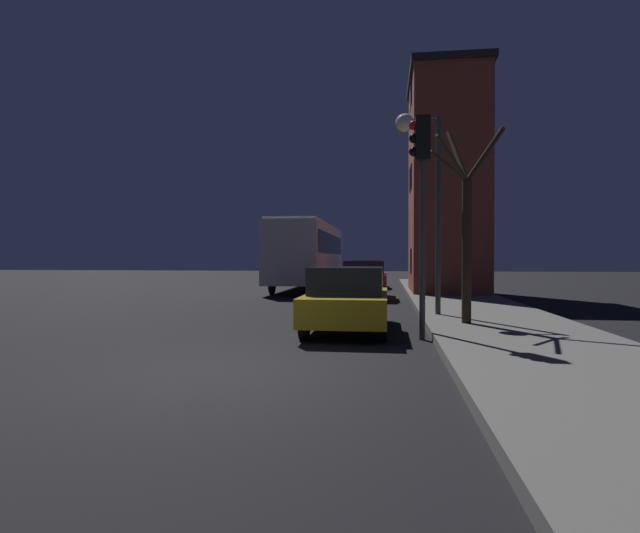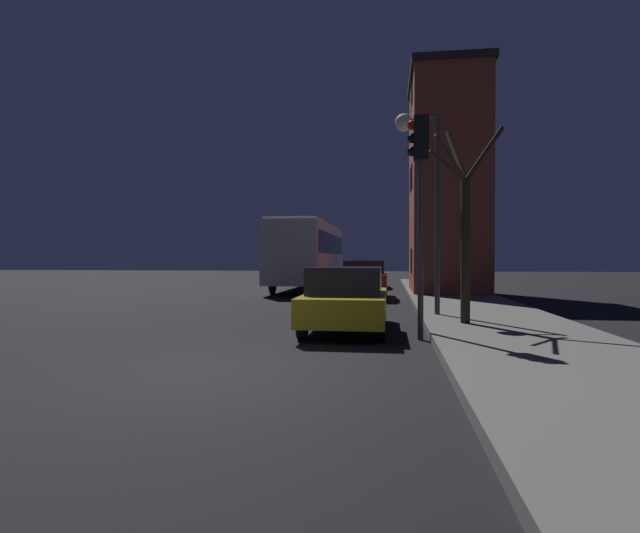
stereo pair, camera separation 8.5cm
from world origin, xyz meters
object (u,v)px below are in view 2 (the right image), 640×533
at_px(streetlamp, 420,165).
at_px(car_far_lane, 368,274).
at_px(traffic_light, 419,180).
at_px(bus, 310,251).
at_px(car_near_lane, 347,298).
at_px(bare_tree, 465,226).
at_px(car_mid_lane, 365,279).

distance_m(streetlamp, car_far_lane, 15.57).
xyz_separation_m(traffic_light, bus, (-4.92, 16.49, -1.18)).
bearing_deg(streetlamp, car_far_lane, 97.64).
height_order(traffic_light, car_far_lane, traffic_light).
bearing_deg(car_near_lane, traffic_light, -33.29).
relative_size(bare_tree, bus, 0.40).
bearing_deg(bare_tree, bus, 111.98).
xyz_separation_m(bus, car_near_lane, (3.34, -15.45, -1.34)).
distance_m(car_mid_lane, car_far_lane, 7.74).
distance_m(streetlamp, bus, 14.33).
bearing_deg(bare_tree, car_near_lane, -170.01).
distance_m(bare_tree, car_mid_lane, 9.62).
height_order(bare_tree, bus, bare_tree).
relative_size(streetlamp, bus, 0.46).
xyz_separation_m(bare_tree, bus, (-6.04, 14.98, -0.33)).
bearing_deg(car_near_lane, bus, 102.19).
height_order(streetlamp, traffic_light, streetlamp).
height_order(car_near_lane, car_mid_lane, car_mid_lane).
bearing_deg(streetlamp, bare_tree, -62.24).
bearing_deg(traffic_light, car_near_lane, 146.71).
xyz_separation_m(bare_tree, car_far_lane, (-2.95, 16.82, -1.61)).
bearing_deg(bus, car_near_lane, -77.81).
height_order(streetlamp, bus, streetlamp).
relative_size(traffic_light, car_far_lane, 1.14).
bearing_deg(car_far_lane, car_mid_lane, -88.49).
relative_size(bare_tree, car_mid_lane, 1.13).
xyz_separation_m(streetlamp, car_mid_lane, (-1.82, 7.33, -3.35)).
bearing_deg(traffic_light, bare_tree, 53.34).
bearing_deg(bus, car_mid_lane, -60.73).
bearing_deg(car_far_lane, bare_tree, -80.07).
height_order(bus, car_far_lane, bus).
bearing_deg(car_near_lane, car_mid_lane, 90.22).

